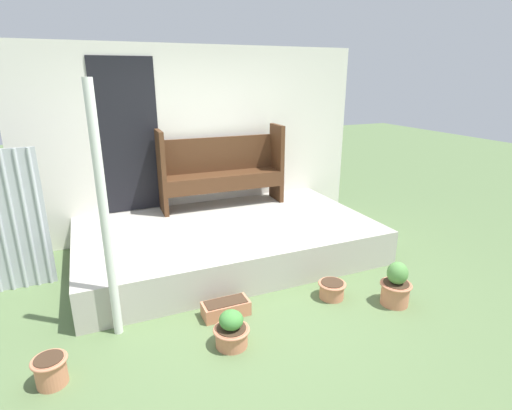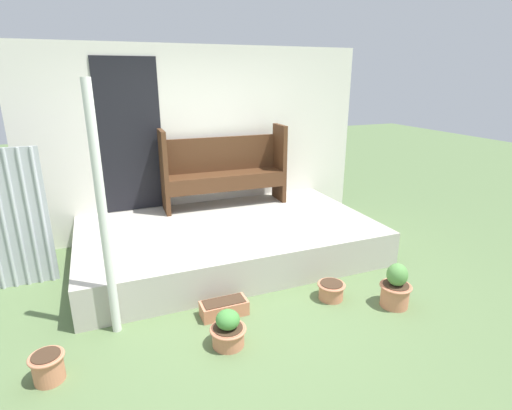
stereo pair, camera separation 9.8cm
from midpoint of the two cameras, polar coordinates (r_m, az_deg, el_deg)
ground_plane at (r=4.26m, az=-2.42°, el=-13.20°), size 24.00×24.00×0.00m
porch_slab at (r=5.09m, az=-4.63°, el=-5.05°), size 3.60×2.08×0.42m
house_wall at (r=5.77m, az=-8.80°, el=8.88°), size 4.80×0.08×2.60m
support_post at (r=3.51m, az=-21.57°, el=-1.71°), size 0.08×0.08×2.20m
bench at (r=5.64m, az=-5.44°, el=5.46°), size 1.74×0.44×1.11m
flower_pot_left at (r=3.57m, az=-28.02°, el=-20.05°), size 0.26×0.26×0.23m
flower_pot_middle at (r=3.56m, az=-4.36°, el=-17.46°), size 0.32×0.32×0.33m
flower_pot_right at (r=4.28m, az=10.12°, el=-11.73°), size 0.29×0.29×0.18m
flower_pot_far_right at (r=4.29m, az=18.73°, el=-10.92°), size 0.31×0.31×0.46m
planter_box_rect at (r=3.98m, az=-5.05°, el=-14.49°), size 0.45×0.21×0.15m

